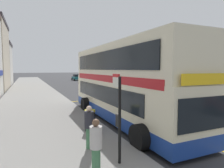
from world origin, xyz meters
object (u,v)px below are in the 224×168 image
at_px(bus_stop_sign, 119,111).
at_px(pedestrian_further_back, 89,125).
at_px(parked_car_teal_ahead, 77,77).
at_px(litter_bin, 90,120).
at_px(pedestrian_waiting_near_sign, 96,145).
at_px(parked_car_black_behind, 141,87).
at_px(double_decker_bus, 123,86).
at_px(parked_car_navy_distant, 97,81).

relative_size(bus_stop_sign, pedestrian_further_back, 1.74).
distance_m(parked_car_teal_ahead, litter_bin, 43.59).
xyz_separation_m(pedestrian_waiting_near_sign, pedestrian_further_back, (0.37, 1.82, 0.01)).
relative_size(parked_car_black_behind, litter_bin, 4.27).
bearing_deg(double_decker_bus, pedestrian_waiting_near_sign, -123.49).
bearing_deg(pedestrian_further_back, litter_bin, 71.93).
distance_m(bus_stop_sign, parked_car_navy_distant, 31.18).
height_order(double_decker_bus, parked_car_black_behind, double_decker_bus).
bearing_deg(parked_car_navy_distant, parked_car_black_behind, -88.03).
height_order(double_decker_bus, pedestrian_waiting_near_sign, double_decker_bus).
height_order(parked_car_black_behind, pedestrian_further_back, pedestrian_further_back).
bearing_deg(parked_car_teal_ahead, pedestrian_waiting_near_sign, 79.59).
relative_size(parked_car_teal_ahead, pedestrian_waiting_near_sign, 2.68).
xyz_separation_m(pedestrian_further_back, litter_bin, (0.64, 1.97, -0.35)).
distance_m(parked_car_black_behind, litter_bin, 15.15).
height_order(parked_car_teal_ahead, pedestrian_waiting_near_sign, pedestrian_waiting_near_sign).
bearing_deg(pedestrian_further_back, parked_car_navy_distant, 69.90).
distance_m(parked_car_navy_distant, pedestrian_further_back, 30.03).
relative_size(parked_car_teal_ahead, parked_car_black_behind, 1.00).
relative_size(bus_stop_sign, parked_car_teal_ahead, 0.65).
bearing_deg(parked_car_black_behind, pedestrian_waiting_near_sign, 51.56).
distance_m(pedestrian_further_back, litter_bin, 2.11).
distance_m(parked_car_teal_ahead, pedestrian_waiting_near_sign, 47.51).
xyz_separation_m(bus_stop_sign, parked_car_teal_ahead, (9.69, 45.88, -0.95)).
height_order(parked_car_teal_ahead, parked_car_black_behind, same).
height_order(bus_stop_sign, parked_car_navy_distant, bus_stop_sign).
xyz_separation_m(double_decker_bus, pedestrian_further_back, (-3.14, -3.49, -1.08)).
bearing_deg(bus_stop_sign, parked_car_black_behind, 55.61).
height_order(parked_car_navy_distant, pedestrian_waiting_near_sign, pedestrian_waiting_near_sign).
relative_size(parked_car_teal_ahead, litter_bin, 4.27).
height_order(pedestrian_further_back, litter_bin, pedestrian_further_back).
relative_size(bus_stop_sign, parked_car_navy_distant, 0.65).
bearing_deg(parked_car_teal_ahead, parked_car_black_behind, 93.21).
relative_size(double_decker_bus, parked_car_black_behind, 2.74).
bearing_deg(double_decker_bus, bus_stop_sign, -118.30).
bearing_deg(litter_bin, parked_car_teal_ahead, 77.33).
height_order(parked_car_navy_distant, pedestrian_further_back, pedestrian_further_back).
bearing_deg(double_decker_bus, parked_car_navy_distant, 73.80).
xyz_separation_m(parked_car_teal_ahead, parked_car_black_behind, (0.41, -31.12, 0.00)).
height_order(double_decker_bus, bus_stop_sign, double_decker_bus).
relative_size(double_decker_bus, pedestrian_waiting_near_sign, 7.37).
relative_size(bus_stop_sign, pedestrian_waiting_near_sign, 1.75).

